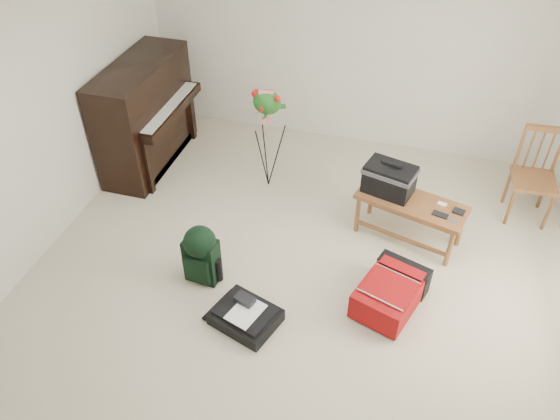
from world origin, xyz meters
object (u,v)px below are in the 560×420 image
(piano, at_px, (146,117))
(red_suitcase, at_px, (391,289))
(black_duffel, at_px, (246,316))
(dining_chair, at_px, (534,177))
(bench, at_px, (395,189))
(flower_stand, at_px, (268,140))
(green_backpack, at_px, (201,252))

(piano, distance_m, red_suitcase, 3.45)
(black_duffel, bearing_deg, dining_chair, 61.30)
(piano, distance_m, dining_chair, 4.32)
(black_duffel, bearing_deg, bench, 73.57)
(piano, height_order, flower_stand, piano)
(bench, xyz_separation_m, red_suitcase, (0.14, -0.92, -0.43))
(piano, xyz_separation_m, flower_stand, (1.51, -0.09, 0.01))
(red_suitcase, height_order, green_backpack, green_backpack)
(black_duffel, bearing_deg, piano, 151.00)
(dining_chair, relative_size, black_duffel, 1.55)
(green_backpack, bearing_deg, dining_chair, 37.24)
(piano, distance_m, flower_stand, 1.51)
(red_suitcase, height_order, black_duffel, red_suitcase)
(piano, distance_m, green_backpack, 2.17)
(bench, relative_size, flower_stand, 0.93)
(red_suitcase, height_order, flower_stand, flower_stand)
(bench, height_order, green_backpack, bench)
(bench, height_order, flower_stand, flower_stand)
(dining_chair, bearing_deg, piano, 179.88)
(green_backpack, bearing_deg, red_suitcase, 11.90)
(piano, xyz_separation_m, bench, (2.95, -0.55, -0.02))
(piano, relative_size, dining_chair, 1.49)
(dining_chair, bearing_deg, red_suitcase, -129.06)
(red_suitcase, xyz_separation_m, flower_stand, (-1.58, 1.38, 0.45))
(flower_stand, bearing_deg, dining_chair, -1.24)
(piano, xyz_separation_m, dining_chair, (4.31, 0.18, -0.11))
(piano, bearing_deg, green_backpack, -51.06)
(piano, relative_size, red_suitcase, 1.82)
(dining_chair, bearing_deg, bench, -154.05)
(piano, height_order, black_duffel, piano)
(green_backpack, distance_m, flower_stand, 1.62)
(dining_chair, distance_m, black_duffel, 3.31)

